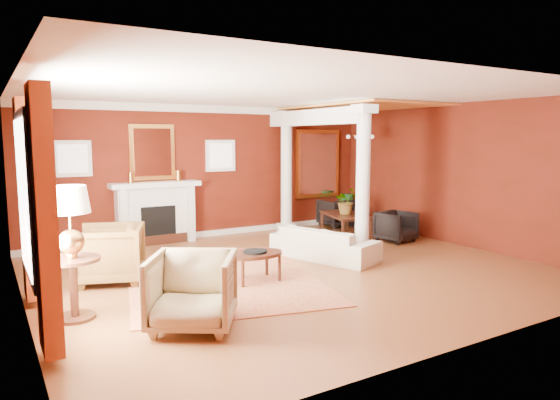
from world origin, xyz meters
TOP-DOWN VIEW (x-y plane):
  - ground at (0.00, 0.00)m, footprint 8.00×8.00m
  - room_shell at (0.00, 0.00)m, footprint 8.04×7.04m
  - fireplace at (-1.30, 3.32)m, footprint 1.85×0.42m
  - overmantel_mirror at (-1.30, 3.45)m, footprint 0.95×0.07m
  - flank_window_left at (-2.85, 3.46)m, footprint 0.70×0.07m
  - flank_window_right at (0.25, 3.46)m, footprint 0.70×0.07m
  - left_window at (-3.89, -0.60)m, footprint 0.21×2.55m
  - column_front at (1.70, 0.30)m, footprint 0.36×0.36m
  - column_back at (1.70, 3.00)m, footprint 0.36×0.36m
  - header_beam at (1.70, 1.90)m, footprint 0.30×3.20m
  - amber_ceiling at (2.85, 1.75)m, footprint 2.30×3.40m
  - dining_mirror at (2.90, 3.45)m, footprint 1.30×0.07m
  - chandelier at (2.90, 1.80)m, footprint 0.60×0.62m
  - crown_trim at (0.00, 3.46)m, footprint 8.00×0.08m
  - base_trim at (0.00, 3.46)m, footprint 8.00×0.08m
  - rug at (-1.21, 0.23)m, footprint 3.65×4.34m
  - sofa at (0.91, 0.41)m, footprint 1.21×2.05m
  - armchair_leopard at (-2.78, 0.88)m, footprint 1.17×1.20m
  - armchair_stripe at (-2.37, -1.52)m, footprint 1.26×1.25m
  - coffee_table at (-0.86, -0.24)m, footprint 0.90×0.90m
  - coffee_book at (-0.88, -0.19)m, footprint 0.15×0.07m
  - side_table at (-3.50, -0.50)m, footprint 0.65×0.65m
  - dining_table at (2.64, 1.93)m, footprint 0.85×1.49m
  - dining_chair_near at (3.13, 0.86)m, footprint 0.79×0.75m
  - dining_chair_far at (3.16, 3.00)m, footprint 0.74×0.70m
  - green_urn at (3.50, 3.00)m, footprint 0.34×0.34m
  - potted_plant at (2.60, 1.91)m, footprint 0.53×0.59m

SIDE VIEW (x-z plane):
  - ground at x=0.00m, z-range 0.00..0.00m
  - rug at x=-1.21m, z-range 0.00..0.02m
  - base_trim at x=0.00m, z-range 0.00..0.12m
  - green_urn at x=3.50m, z-range -0.09..0.72m
  - dining_chair_near at x=3.13m, z-range 0.00..0.71m
  - dining_chair_far at x=3.16m, z-range 0.00..0.75m
  - sofa at x=0.91m, z-range 0.00..0.77m
  - dining_table at x=2.64m, z-range 0.00..0.79m
  - coffee_table at x=-0.86m, z-range 0.18..0.64m
  - armchair_stripe at x=-2.37m, z-range 0.00..0.97m
  - armchair_leopard at x=-2.78m, z-range 0.00..0.98m
  - coffee_book at x=-0.88m, z-range 0.45..0.67m
  - fireplace at x=-1.30m, z-range 0.00..1.29m
  - potted_plant at x=2.60m, z-range 0.79..1.25m
  - side_table at x=-3.50m, z-range 0.30..1.93m
  - left_window at x=-3.89m, z-range 0.12..2.72m
  - column_front at x=1.70m, z-range 0.03..2.83m
  - column_back at x=1.70m, z-range 0.03..2.83m
  - dining_mirror at x=2.90m, z-range 0.70..2.40m
  - flank_window_left at x=-2.85m, z-range 1.45..2.15m
  - flank_window_right at x=0.25m, z-range 1.45..2.15m
  - overmantel_mirror at x=-1.30m, z-range 1.33..2.47m
  - room_shell at x=0.00m, z-range 0.56..3.48m
  - chandelier at x=2.90m, z-range 1.87..2.62m
  - header_beam at x=1.70m, z-range 2.46..2.78m
  - crown_trim at x=0.00m, z-range 2.74..2.90m
  - amber_ceiling at x=2.85m, z-range 2.85..2.89m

